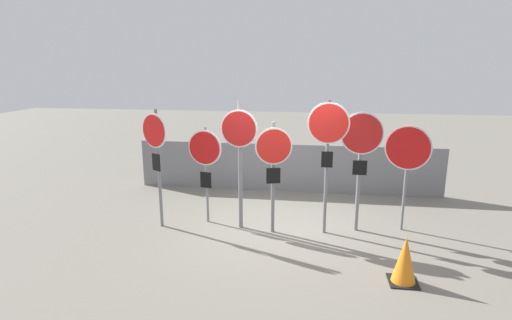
{
  "coord_description": "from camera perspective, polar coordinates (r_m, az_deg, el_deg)",
  "views": [
    {
      "loc": [
        0.6,
        -7.31,
        3.15
      ],
      "look_at": [
        -0.44,
        0.0,
        1.38
      ],
      "focal_mm": 28.0,
      "sensor_mm": 36.0,
      "label": 1
    }
  ],
  "objects": [
    {
      "name": "stop_sign_0",
      "position": [
        7.83,
        -14.15,
        2.2
      ],
      "size": [
        0.59,
        0.35,
        2.34
      ],
      "rotation": [
        0.0,
        0.0,
        -0.51
      ],
      "color": "slate",
      "rests_on": "ground"
    },
    {
      "name": "stop_sign_3",
      "position": [
        7.35,
        2.51,
        0.22
      ],
      "size": [
        0.68,
        0.19,
        2.14
      ],
      "rotation": [
        0.0,
        0.0,
        0.22
      ],
      "color": "slate",
      "rests_on": "ground"
    },
    {
      "name": "stop_sign_6",
      "position": [
        7.94,
        20.85,
        0.95
      ],
      "size": [
        0.81,
        0.3,
        2.07
      ],
      "rotation": [
        0.0,
        0.0,
        -0.33
      ],
      "color": "slate",
      "rests_on": "ground"
    },
    {
      "name": "stop_sign_5",
      "position": [
        7.63,
        14.77,
        1.82
      ],
      "size": [
        0.79,
        0.13,
        2.32
      ],
      "rotation": [
        0.0,
        0.0,
        -0.0
      ],
      "color": "slate",
      "rests_on": "ground"
    },
    {
      "name": "stop_sign_2",
      "position": [
        7.52,
        -2.38,
        2.13
      ],
      "size": [
        0.71,
        0.17,
        2.5
      ],
      "rotation": [
        0.0,
        0.0,
        -0.09
      ],
      "color": "slate",
      "rests_on": "ground"
    },
    {
      "name": "stop_sign_4",
      "position": [
        7.35,
        10.24,
        3.18
      ],
      "size": [
        0.76,
        0.12,
        2.54
      ],
      "rotation": [
        0.0,
        0.0,
        0.01
      ],
      "color": "slate",
      "rests_on": "ground"
    },
    {
      "name": "ground_plane",
      "position": [
        7.99,
        3.18,
        -9.79
      ],
      "size": [
        40.0,
        40.0,
        0.0
      ],
      "primitive_type": "plane",
      "color": "gray"
    },
    {
      "name": "stop_sign_1",
      "position": [
        7.92,
        -7.28,
        0.72
      ],
      "size": [
        0.7,
        0.17,
        1.97
      ],
      "rotation": [
        0.0,
        0.0,
        -0.19
      ],
      "color": "slate",
      "rests_on": "ground"
    },
    {
      "name": "traffic_cone_0",
      "position": [
        6.41,
        20.49,
        -13.25
      ],
      "size": [
        0.42,
        0.42,
        0.73
      ],
      "color": "black",
      "rests_on": "ground"
    },
    {
      "name": "fence_back",
      "position": [
        10.14,
        4.46,
        -1.1
      ],
      "size": [
        7.64,
        0.12,
        1.22
      ],
      "color": "slate",
      "rests_on": "ground"
    }
  ]
}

